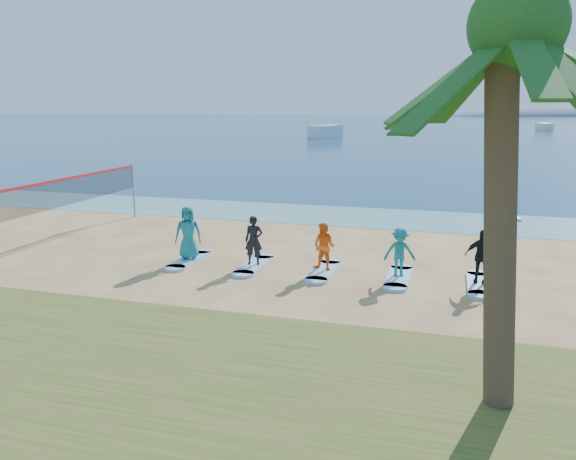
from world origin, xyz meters
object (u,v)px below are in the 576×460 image
(student_3, at_px, (400,252))
(surfboard_4, at_px, (479,284))
(boat_offshore_b, at_px, (544,131))
(surfboard_2, at_px, (324,271))
(boat_offshore_a, at_px, (325,138))
(student_1, at_px, (254,240))
(volleyball_net, at_px, (73,191))
(student_2, at_px, (324,247))
(paddleboard, at_px, (505,214))
(surfboard_1, at_px, (254,265))
(student_4, at_px, (481,256))
(palm_tree, at_px, (517,30))
(student_0, at_px, (188,233))
(surfboard_0, at_px, (189,260))
(surfboard_3, at_px, (399,277))
(paddleboarder, at_px, (506,197))

(student_3, relative_size, surfboard_4, 0.68)
(boat_offshore_b, relative_size, surfboard_2, 2.35)
(boat_offshore_a, xyz_separation_m, student_1, (14.41, -75.29, 0.89))
(volleyball_net, bearing_deg, student_2, -10.30)
(paddleboard, height_order, surfboard_1, paddleboard)
(student_3, bearing_deg, surfboard_1, 164.02)
(boat_offshore_a, xyz_separation_m, student_2, (16.76, -75.29, 0.84))
(boat_offshore_a, height_order, student_2, student_2)
(student_1, relative_size, student_4, 1.00)
(student_2, bearing_deg, volleyball_net, -175.85)
(boat_offshore_b, bearing_deg, student_4, -113.19)
(palm_tree, height_order, student_1, palm_tree)
(student_0, bearing_deg, student_2, -17.74)
(boat_offshore_a, bearing_deg, paddleboard, -53.60)
(surfboard_1, xyz_separation_m, student_1, (0.00, 0.00, 0.84))
(palm_tree, xyz_separation_m, surfboard_0, (-9.25, 7.13, -6.27))
(volleyball_net, bearing_deg, surfboard_0, -18.08)
(surfboard_3, height_order, student_3, student_3)
(volleyball_net, distance_m, student_1, 8.53)
(student_2, distance_m, surfboard_3, 2.48)
(boat_offshore_b, xyz_separation_m, surfboard_3, (-19.31, -112.21, 0.04))
(boat_offshore_a, relative_size, student_2, 5.38)
(paddleboarder, height_order, student_2, paddleboarder)
(paddleboarder, xyz_separation_m, surfboard_1, (-8.67, -11.82, -0.82))
(paddleboarder, bearing_deg, student_4, 172.78)
(surfboard_2, bearing_deg, student_1, 180.00)
(boat_offshore_a, distance_m, student_2, 77.14)
(volleyball_net, height_order, student_4, volleyball_net)
(student_1, bearing_deg, boat_offshore_b, 64.64)
(student_0, bearing_deg, surfboard_1, -17.74)
(student_2, bearing_deg, paddleboarder, 76.30)
(student_0, distance_m, surfboard_3, 7.12)
(student_3, relative_size, student_4, 0.94)
(boat_offshore_b, xyz_separation_m, surfboard_4, (-16.96, -112.21, 0.04))
(paddleboard, bearing_deg, surfboard_2, -129.30)
(surfboard_2, xyz_separation_m, surfboard_4, (4.70, 0.00, 0.00))
(paddleboarder, xyz_separation_m, boat_offshore_a, (-23.09, 63.47, -0.87))
(palm_tree, distance_m, boat_offshore_a, 85.36)
(student_3, bearing_deg, boat_offshore_a, 88.27)
(paddleboard, relative_size, surfboard_0, 1.36)
(boat_offshore_a, xyz_separation_m, surfboard_0, (12.06, -75.29, 0.04))
(paddleboard, bearing_deg, boat_offshore_a, 98.83)
(paddleboarder, xyz_separation_m, surfboard_3, (-3.97, -11.82, -0.82))
(boat_offshore_a, height_order, surfboard_4, boat_offshore_a)
(student_1, height_order, student_2, student_1)
(surfboard_3, bearing_deg, surfboard_4, 0.00)
(palm_tree, relative_size, paddleboard, 2.53)
(boat_offshore_a, distance_m, student_3, 77.68)
(student_0, distance_m, student_4, 9.40)
(surfboard_2, bearing_deg, paddleboarder, 61.85)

